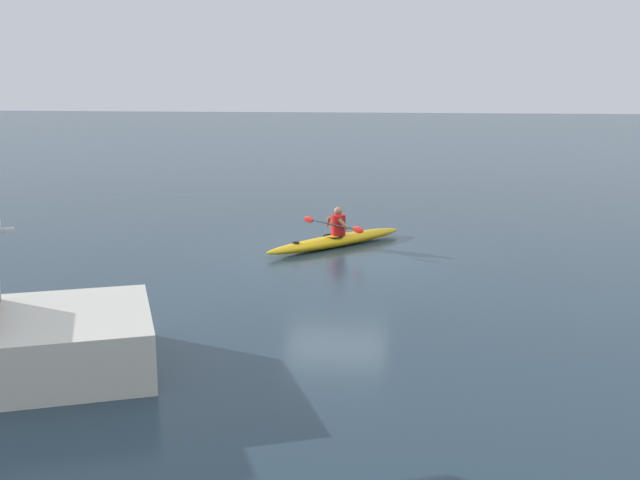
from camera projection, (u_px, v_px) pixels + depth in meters
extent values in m
plane|color=#233847|center=(337.00, 255.00, 19.37)|extent=(160.00, 160.00, 0.00)
ellipsoid|color=#EAB214|center=(336.00, 241.00, 20.32)|extent=(3.51, 3.81, 0.30)
torus|color=black|center=(333.00, 236.00, 20.21)|extent=(0.76, 0.76, 0.04)
cylinder|color=black|center=(296.00, 242.00, 19.40)|extent=(0.18, 0.18, 0.02)
cylinder|color=red|center=(338.00, 225.00, 20.27)|extent=(0.39, 0.39, 0.52)
sphere|color=#936B4C|center=(338.00, 211.00, 20.19)|extent=(0.21, 0.21, 0.21)
cylinder|color=black|center=(332.00, 224.00, 20.14)|extent=(1.45, 1.30, 0.03)
ellipsoid|color=red|center=(358.00, 230.00, 19.43)|extent=(0.32, 0.30, 0.17)
ellipsoid|color=red|center=(309.00, 219.00, 20.84)|extent=(0.32, 0.30, 0.17)
cylinder|color=#936B4C|center=(344.00, 224.00, 19.99)|extent=(0.32, 0.17, 0.34)
cylinder|color=#936B4C|center=(328.00, 221.00, 20.42)|extent=(0.19, 0.31, 0.34)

